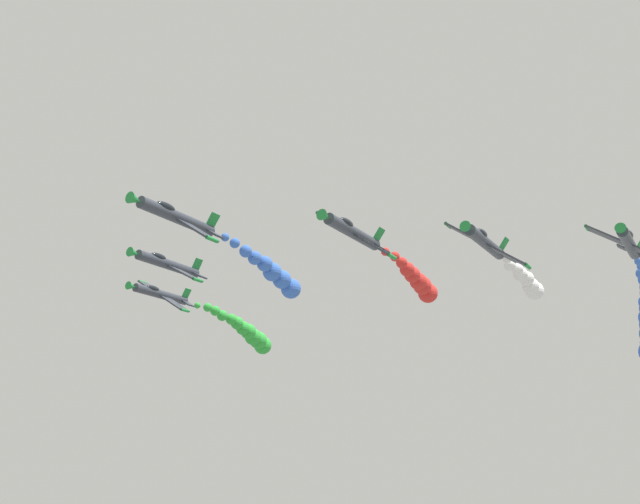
% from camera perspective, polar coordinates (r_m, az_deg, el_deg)
% --- Properties ---
extents(airplane_lead, '(8.22, 10.35, 5.50)m').
position_cam_1_polar(airplane_lead, '(61.16, -12.15, 2.97)').
color(airplane_lead, '#333842').
extents(smoke_trail_lead, '(2.39, 12.91, 4.31)m').
position_cam_1_polar(smoke_trail_lead, '(71.72, -3.90, -1.89)').
color(smoke_trail_lead, blue).
extents(airplane_left_inner, '(7.95, 10.35, 5.91)m').
position_cam_1_polar(airplane_left_inner, '(62.20, 2.79, 1.73)').
color(airplane_left_inner, '#333842').
extents(smoke_trail_left_inner, '(3.12, 15.71, 2.96)m').
position_cam_1_polar(smoke_trail_left_inner, '(77.65, 8.42, -2.56)').
color(smoke_trail_left_inner, red).
extents(airplane_right_inner, '(8.64, 10.35, 4.75)m').
position_cam_1_polar(airplane_right_inner, '(75.61, -12.88, -1.00)').
color(airplane_right_inner, '#333842').
extents(airplane_left_outer, '(7.96, 10.35, 5.88)m').
position_cam_1_polar(airplane_left_outer, '(66.04, 13.89, 0.83)').
color(airplane_left_outer, '#333842').
extents(smoke_trail_left_outer, '(2.16, 12.26, 2.69)m').
position_cam_1_polar(smoke_trail_left_outer, '(79.52, 17.27, -2.46)').
color(smoke_trail_left_outer, white).
extents(airplane_right_outer, '(8.39, 10.35, 5.21)m').
position_cam_1_polar(airplane_right_outer, '(89.19, -13.46, -3.51)').
color(airplane_right_outer, '#333842').
extents(smoke_trail_right_outer, '(5.91, 22.45, 4.62)m').
position_cam_1_polar(smoke_trail_right_outer, '(107.16, -5.98, -7.01)').
color(smoke_trail_right_outer, green).
extents(airplane_trailing, '(8.09, 10.35, 5.70)m').
position_cam_1_polar(airplane_trailing, '(74.41, 24.85, 0.71)').
color(airplane_trailing, '#333842').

